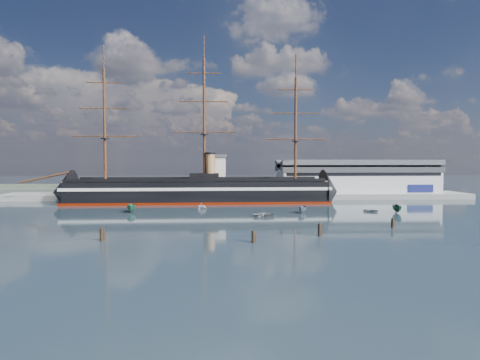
{
  "coord_description": "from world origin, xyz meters",
  "views": [
    {
      "loc": [
        2.66,
        -80.0,
        14.2
      ],
      "look_at": [
        8.6,
        35.0,
        9.0
      ],
      "focal_mm": 30.0,
      "sensor_mm": 36.0,
      "label": 1
    }
  ],
  "objects": [
    {
      "name": "warship",
      "position": [
        -6.3,
        60.0,
        4.04
      ],
      "size": [
        113.02,
        17.86,
        53.94
      ],
      "rotation": [
        0.0,
        0.0,
        0.02
      ],
      "color": "black",
      "rests_on": "ground"
    },
    {
      "name": "quay_tower",
      "position": [
        3.0,
        73.0,
        9.75
      ],
      "size": [
        5.0,
        5.0,
        15.0
      ],
      "color": "silver",
      "rests_on": "ground"
    },
    {
      "name": "motorboat_b",
      "position": [
        14.31,
        22.77,
        0.0
      ],
      "size": [
        1.72,
        3.64,
        1.65
      ],
      "primitive_type": "imported",
      "rotation": [
        0.0,
        0.0,
        1.66
      ],
      "color": "gray",
      "rests_on": "ground"
    },
    {
      "name": "piling_near_left",
      "position": [
        -18.56,
        -7.27,
        0.0
      ],
      "size": [
        0.64,
        0.64,
        3.06
      ],
      "primitive_type": "cylinder",
      "color": "black",
      "rests_on": "ground"
    },
    {
      "name": "motorboat_c",
      "position": [
        25.9,
        30.41,
        0.0
      ],
      "size": [
        6.25,
        4.31,
        2.35
      ],
      "primitive_type": "imported",
      "rotation": [
        0.0,
        0.0,
        -0.41
      ],
      "color": "slate",
      "rests_on": "ground"
    },
    {
      "name": "motorboat_d",
      "position": [
        -2.62,
        40.73,
        0.0
      ],
      "size": [
        5.9,
        5.48,
        2.07
      ],
      "primitive_type": "imported",
      "rotation": [
        0.0,
        0.0,
        0.69
      ],
      "color": "white",
      "rests_on": "ground"
    },
    {
      "name": "quay",
      "position": [
        10.0,
        76.0,
        0.0
      ],
      "size": [
        180.0,
        18.0,
        2.0
      ],
      "primitive_type": "cube",
      "color": "slate",
      "rests_on": "ground"
    },
    {
      "name": "ground",
      "position": [
        0.0,
        40.0,
        0.0
      ],
      "size": [
        600.0,
        600.0,
        0.0
      ],
      "primitive_type": "plane",
      "color": "#192C39",
      "rests_on": "ground"
    },
    {
      "name": "piling_near_mid",
      "position": [
        8.6,
        -10.31,
        0.0
      ],
      "size": [
        0.64,
        0.64,
        2.79
      ],
      "primitive_type": "cylinder",
      "color": "black",
      "rests_on": "ground"
    },
    {
      "name": "motorboat_f",
      "position": [
        52.37,
        29.11,
        0.0
      ],
      "size": [
        7.34,
        4.21,
        2.77
      ],
      "primitive_type": "imported",
      "rotation": [
        0.0,
        0.0,
        -0.26
      ],
      "color": "#193F2B",
      "rests_on": "ground"
    },
    {
      "name": "motorboat_a",
      "position": [
        -22.16,
        34.19,
        0.0
      ],
      "size": [
        7.45,
        3.47,
        2.87
      ],
      "primitive_type": "imported",
      "rotation": [
        0.0,
        0.0,
        0.12
      ],
      "color": "#296443",
      "rests_on": "ground"
    },
    {
      "name": "warehouse",
      "position": [
        58.0,
        80.0,
        7.98
      ],
      "size": [
        63.0,
        21.0,
        11.6
      ],
      "color": "#B7BABC",
      "rests_on": "ground"
    },
    {
      "name": "piling_far_right",
      "position": [
        40.21,
        4.55,
        0.0
      ],
      "size": [
        0.64,
        0.64,
        2.71
      ],
      "primitive_type": "cylinder",
      "color": "black",
      "rests_on": "ground"
    },
    {
      "name": "motorboat_e",
      "position": [
        45.76,
        31.26,
        0.0
      ],
      "size": [
        2.32,
        2.78,
        1.23
      ],
      "primitive_type": "imported",
      "rotation": [
        0.0,
        0.0,
        1.0
      ],
      "color": "gray",
      "rests_on": "ground"
    },
    {
      "name": "piling_near_right",
      "position": [
        21.82,
        -4.65,
        0.0
      ],
      "size": [
        0.64,
        0.64,
        3.1
      ],
      "primitive_type": "cylinder",
      "color": "black",
      "rests_on": "ground"
    }
  ]
}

